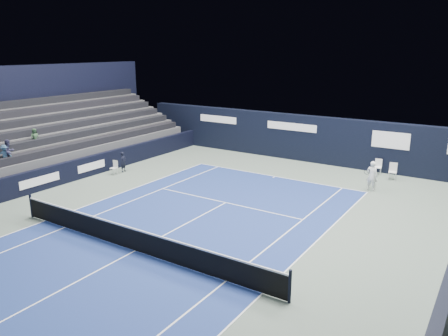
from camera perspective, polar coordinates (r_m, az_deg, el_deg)
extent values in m
plane|color=#57675B|center=(18.54, -7.22, -8.42)|extent=(48.00, 48.00, 0.00)
cube|color=navy|center=(17.21, -11.57, -10.57)|extent=(10.97, 23.77, 0.01)
cube|color=silver|center=(28.14, 19.45, 0.07)|extent=(0.46, 0.44, 0.04)
cube|color=silver|center=(28.26, 19.54, 0.66)|extent=(0.42, 0.08, 0.49)
cylinder|color=silver|center=(28.34, 19.81, -0.31)|extent=(0.02, 0.02, 0.43)
cylinder|color=silver|center=(28.38, 19.10, -0.23)|extent=(0.02, 0.02, 0.43)
cylinder|color=silver|center=(28.02, 19.72, -0.48)|extent=(0.02, 0.02, 0.43)
cylinder|color=silver|center=(28.06, 19.00, -0.40)|extent=(0.02, 0.02, 0.43)
cube|color=silver|center=(27.27, 21.15, -0.51)|extent=(0.50, 0.48, 0.04)
cube|color=silver|center=(27.39, 21.24, 0.14)|extent=(0.44, 0.09, 0.52)
cylinder|color=silver|center=(27.49, 21.53, -0.92)|extent=(0.03, 0.03, 0.46)
cylinder|color=silver|center=(27.51, 20.75, -0.84)|extent=(0.03, 0.03, 0.46)
cylinder|color=silver|center=(27.15, 21.48, -1.12)|extent=(0.03, 0.03, 0.46)
cylinder|color=silver|center=(27.17, 20.69, -1.03)|extent=(0.03, 0.03, 0.46)
cube|color=silver|center=(27.38, -14.21, -0.02)|extent=(0.39, 0.37, 0.04)
cube|color=silver|center=(27.43, -14.00, 0.53)|extent=(0.38, 0.04, 0.45)
cylinder|color=silver|center=(27.42, -13.73, -0.39)|extent=(0.02, 0.02, 0.39)
cylinder|color=silver|center=(27.64, -14.21, -0.29)|extent=(0.02, 0.02, 0.39)
cylinder|color=silver|center=(27.21, -14.17, -0.54)|extent=(0.02, 0.02, 0.39)
cylinder|color=silver|center=(27.44, -14.65, -0.44)|extent=(0.02, 0.02, 0.39)
imported|color=black|center=(27.76, -13.01, 0.78)|extent=(0.37, 0.50, 1.26)
cube|color=white|center=(26.37, 6.70, -1.10)|extent=(10.97, 0.06, 0.00)
cube|color=white|center=(14.30, 5.04, -16.01)|extent=(0.06, 23.77, 0.00)
cube|color=white|center=(21.16, -22.35, -6.40)|extent=(0.06, 23.77, 0.00)
cube|color=white|center=(14.89, 0.23, -14.57)|extent=(0.06, 23.77, 0.00)
cube|color=white|center=(20.10, -20.08, -7.31)|extent=(0.06, 23.77, 0.00)
cube|color=white|center=(21.81, 0.24, -4.54)|extent=(8.23, 0.06, 0.00)
cube|color=white|center=(17.20, -11.58, -10.55)|extent=(0.06, 12.80, 0.00)
cube|color=white|center=(26.24, 6.56, -1.17)|extent=(0.06, 0.30, 0.00)
cylinder|color=black|center=(13.69, 8.59, -15.06)|extent=(0.10, 0.10, 1.10)
cylinder|color=black|center=(21.71, -23.89, -4.51)|extent=(0.10, 0.10, 1.10)
cube|color=black|center=(17.01, -11.66, -9.19)|extent=(12.80, 0.03, 0.86)
cube|color=white|center=(16.84, -11.74, -7.80)|extent=(12.80, 0.05, 0.06)
cube|color=black|center=(30.10, 10.73, 3.83)|extent=(26.00, 0.60, 3.10)
cube|color=silver|center=(32.93, -0.80, 6.40)|extent=(3.20, 0.02, 0.50)
cube|color=silver|center=(30.05, 8.80, 5.35)|extent=(3.60, 0.02, 0.50)
cube|color=silver|center=(28.12, 20.94, 3.41)|extent=(2.20, 0.02, 1.00)
cube|color=black|center=(27.47, -17.14, 0.26)|extent=(0.30, 22.00, 1.20)
cube|color=silver|center=(25.34, -22.91, -1.53)|extent=(0.02, 2.40, 0.45)
cube|color=silver|center=(27.34, -16.91, 0.21)|extent=(0.02, 2.00, 0.45)
cube|color=#434345|center=(28.49, -16.43, 1.31)|extent=(0.90, 16.00, 1.65)
cube|color=#444446|center=(29.11, -17.63, 1.97)|extent=(0.90, 16.00, 2.10)
cube|color=#515254|center=(29.75, -18.77, 2.60)|extent=(0.90, 16.00, 2.55)
cube|color=#4C4D4F|center=(30.41, -19.87, 3.19)|extent=(0.90, 16.00, 3.00)
cube|color=#4A4A4D|center=(31.08, -20.92, 3.77)|extent=(0.90, 16.00, 3.45)
cube|color=#444447|center=(31.76, -21.93, 4.31)|extent=(0.90, 16.00, 3.90)
cube|color=black|center=(28.26, -16.59, 3.33)|extent=(0.63, 15.20, 0.40)
cube|color=black|center=(28.86, -17.83, 4.38)|extent=(0.63, 15.20, 0.40)
cube|color=black|center=(29.48, -19.02, 5.39)|extent=(0.63, 15.20, 0.40)
cube|color=black|center=(30.12, -20.16, 6.35)|extent=(0.63, 15.20, 0.40)
cube|color=black|center=(30.78, -21.27, 7.27)|extent=(0.63, 15.20, 0.40)
cube|color=black|center=(31.46, -22.33, 8.15)|extent=(0.63, 15.20, 0.40)
cube|color=black|center=(32.18, -22.94, 6.61)|extent=(0.60, 18.00, 6.40)
imported|color=#292844|center=(25.04, -26.27, 1.91)|extent=(0.62, 0.72, 1.29)
imported|color=navy|center=(24.94, -26.73, 1.53)|extent=(0.60, 0.78, 1.06)
imported|color=#2D4B2E|center=(26.83, -23.47, 3.71)|extent=(0.40, 0.53, 1.00)
imported|color=white|center=(24.80, 18.76, -0.96)|extent=(0.61, 0.41, 1.63)
cylinder|color=black|center=(24.49, 18.29, -0.54)|extent=(0.03, 0.29, 0.13)
torus|color=black|center=(24.23, 18.16, -0.45)|extent=(0.30, 0.13, 0.29)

